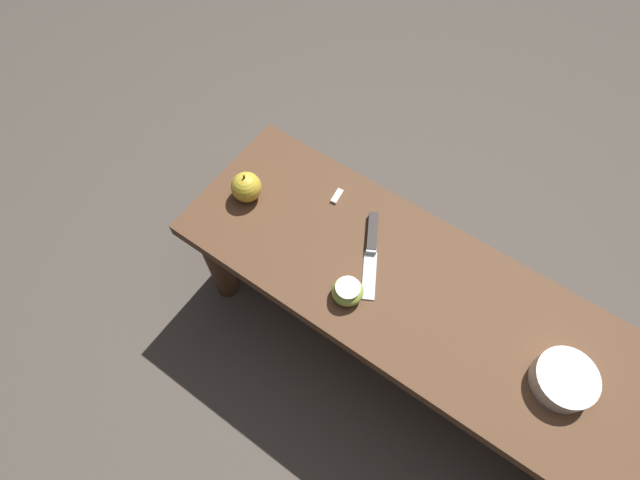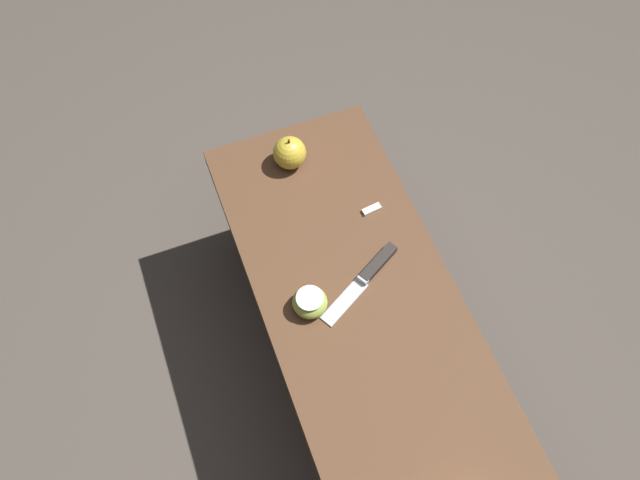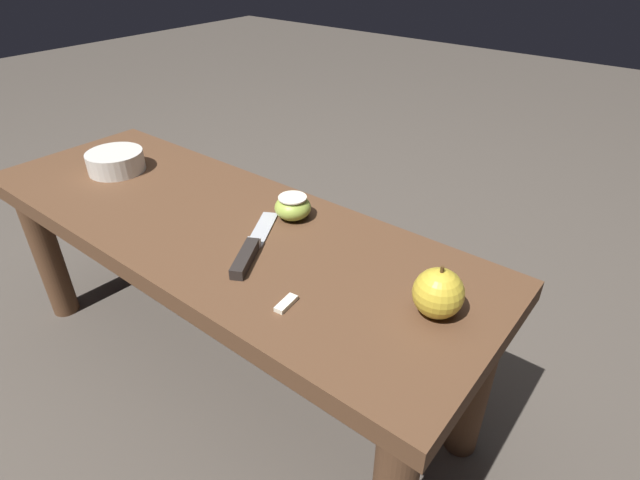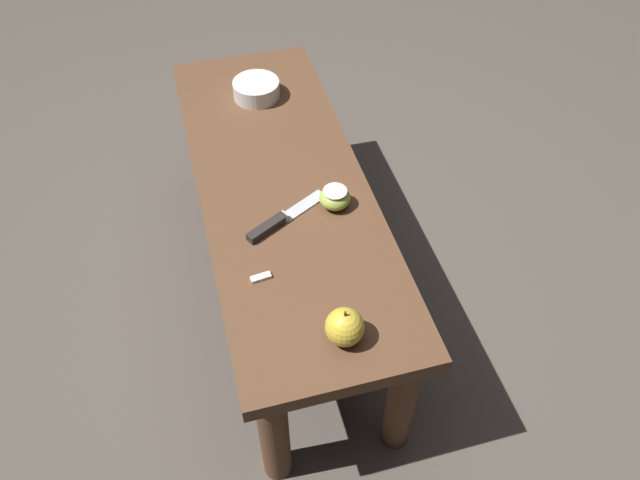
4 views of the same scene
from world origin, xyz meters
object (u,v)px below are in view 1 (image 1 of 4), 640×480
at_px(wooden_bench, 409,300).
at_px(apple_cut, 347,291).
at_px(bowl, 564,380).
at_px(apple_whole, 246,187).
at_px(knife, 372,243).

relative_size(wooden_bench, apple_cut, 16.01).
bearing_deg(bowl, apple_cut, -169.10).
bearing_deg(apple_cut, wooden_bench, 41.35).
xyz_separation_m(apple_whole, apple_cut, (0.37, -0.09, -0.01)).
bearing_deg(apple_whole, knife, 10.29).
height_order(apple_whole, bowl, apple_whole).
bearing_deg(knife, apple_whole, -108.41).
xyz_separation_m(apple_cut, bowl, (0.49, 0.09, -0.00)).
relative_size(apple_whole, bowl, 0.67).
height_order(wooden_bench, apple_whole, apple_whole).
distance_m(apple_cut, bowl, 0.50).
distance_m(wooden_bench, bowl, 0.38).
xyz_separation_m(apple_whole, bowl, (0.86, 0.01, -0.02)).
relative_size(wooden_bench, apple_whole, 13.36).
bearing_deg(knife, apple_cut, -18.92).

